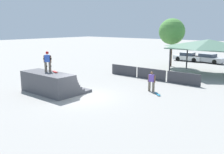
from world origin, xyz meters
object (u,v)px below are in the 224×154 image
(bystander_walking, at_px, (152,80))
(parked_car_white, at_px, (188,57))
(skateboard_on_ground, at_px, (157,94))
(skateboard_on_deck, at_px, (55,72))
(parked_car_silver, at_px, (208,58))
(tree_far_back, at_px, (172,32))
(skater_on_deck, at_px, (48,60))

(bystander_walking, height_order, parked_car_white, bystander_walking)
(skateboard_on_ground, xyz_separation_m, parked_car_white, (-5.99, 19.39, 0.54))
(parked_car_white, bearing_deg, skateboard_on_deck, -92.09)
(skateboard_on_ground, bearing_deg, parked_car_silver, -39.07)
(skateboard_on_deck, xyz_separation_m, tree_far_back, (0.69, 17.70, 2.75))
(bystander_walking, distance_m, parked_car_white, 19.48)
(bystander_walking, relative_size, skateboard_on_ground, 2.06)
(parked_car_white, bearing_deg, parked_car_silver, 1.09)
(skateboard_on_ground, height_order, tree_far_back, tree_far_back)
(skater_on_deck, height_order, skateboard_on_deck, skater_on_deck)
(skater_on_deck, distance_m, skateboard_on_ground, 8.77)
(skateboard_on_ground, relative_size, parked_car_silver, 0.16)
(skater_on_deck, xyz_separation_m, tree_far_back, (1.36, 17.85, 1.90))
(parked_car_silver, bearing_deg, skater_on_deck, -89.58)
(skater_on_deck, bearing_deg, parked_car_white, 55.31)
(skater_on_deck, xyz_separation_m, skateboard_on_ground, (7.03, 4.63, -2.44))
(tree_far_back, bearing_deg, bystander_walking, -69.27)
(bystander_walking, relative_size, parked_car_silver, 0.34)
(skateboard_on_deck, bearing_deg, tree_far_back, 107.52)
(skateboard_on_ground, height_order, parked_car_silver, parked_car_silver)
(skateboard_on_ground, distance_m, tree_far_back, 15.03)
(parked_car_white, height_order, parked_car_silver, same)
(skateboard_on_deck, height_order, parked_car_silver, skateboard_on_deck)
(bystander_walking, relative_size, tree_far_back, 0.26)
(tree_far_back, height_order, parked_car_silver, tree_far_back)
(skater_on_deck, xyz_separation_m, parked_car_white, (1.04, 24.02, -1.90))
(skateboard_on_deck, height_order, parked_car_white, skateboard_on_deck)
(skater_on_deck, relative_size, skateboard_on_deck, 1.93)
(skateboard_on_ground, relative_size, tree_far_back, 0.13)
(skater_on_deck, xyz_separation_m, parked_car_silver, (3.96, 24.14, -1.90))
(skater_on_deck, xyz_separation_m, skateboard_on_deck, (0.67, 0.16, -0.86))
(tree_far_back, distance_m, parked_car_silver, 7.79)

